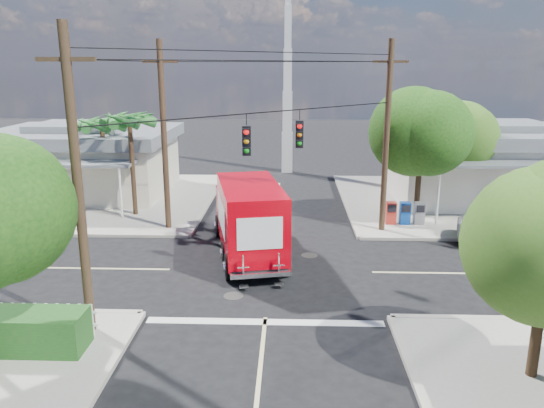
{
  "coord_description": "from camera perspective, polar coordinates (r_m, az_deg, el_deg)",
  "views": [
    {
      "loc": [
        0.76,
        -19.49,
        7.85
      ],
      "look_at": [
        0.0,
        2.0,
        2.2
      ],
      "focal_mm": 35.0,
      "sensor_mm": 36.0,
      "label": 1
    }
  ],
  "objects": [
    {
      "name": "utility_poles",
      "position": [
        21.46,
        -4.29,
        6.17
      ],
      "size": [
        12.0,
        10.68,
        9.0
      ],
      "color": "#473321",
      "rests_on": "ground"
    },
    {
      "name": "vending_boxes",
      "position": [
        27.28,
        14.1,
        -0.95
      ],
      "size": [
        1.9,
        0.5,
        1.1
      ],
      "color": "#B2291E",
      "rests_on": "sidewalk_ne"
    },
    {
      "name": "palm_nw_front",
      "position": [
        28.37,
        -15.08,
        8.54
      ],
      "size": [
        3.01,
        3.08,
        5.59
      ],
      "color": "#422D1C",
      "rests_on": "sidewalk_nw"
    },
    {
      "name": "radio_tower",
      "position": [
        39.55,
        1.68,
        11.52
      ],
      "size": [
        0.8,
        0.8,
        17.0
      ],
      "color": "silver",
      "rests_on": "ground"
    },
    {
      "name": "sidewalk_ne",
      "position": [
        32.94,
        19.85,
        0.17
      ],
      "size": [
        14.12,
        14.12,
        0.14
      ],
      "color": "gray",
      "rests_on": "ground"
    },
    {
      "name": "ground",
      "position": [
        21.03,
        -0.19,
        -7.2
      ],
      "size": [
        120.0,
        120.0,
        0.0
      ],
      "primitive_type": "plane",
      "color": "black",
      "rests_on": "ground"
    },
    {
      "name": "palm_nw_back",
      "position": [
        30.45,
        -17.86,
        8.03
      ],
      "size": [
        3.01,
        3.08,
        5.19
      ],
      "color": "#422D1C",
      "rests_on": "sidewalk_nw"
    },
    {
      "name": "tree_ne_front",
      "position": [
        27.21,
        15.87,
        7.66
      ],
      "size": [
        4.21,
        4.14,
        6.66
      ],
      "color": "#422D1C",
      "rests_on": "sidewalk_ne"
    },
    {
      "name": "delivery_truck",
      "position": [
        22.23,
        -2.56,
        -1.52
      ],
      "size": [
        3.66,
        7.73,
        3.22
      ],
      "color": "black",
      "rests_on": "ground"
    },
    {
      "name": "tree_ne_back",
      "position": [
        30.08,
        19.67,
        6.87
      ],
      "size": [
        3.77,
        3.66,
        5.82
      ],
      "color": "#422D1C",
      "rests_on": "sidewalk_ne"
    },
    {
      "name": "parked_car",
      "position": [
        25.8,
        24.97,
        -2.75
      ],
      "size": [
        5.63,
        3.81,
        1.43
      ],
      "primitive_type": "imported",
      "rotation": [
        0.0,
        0.0,
        1.27
      ],
      "color": "silver",
      "rests_on": "ground"
    },
    {
      "name": "road_markings",
      "position": [
        19.67,
        -0.36,
        -8.79
      ],
      "size": [
        32.0,
        32.0,
        0.01
      ],
      "color": "beige",
      "rests_on": "ground"
    },
    {
      "name": "building_nw",
      "position": [
        34.87,
        -19.54,
        4.58
      ],
      "size": [
        10.8,
        10.2,
        4.3
      ],
      "color": "beige",
      "rests_on": "sidewalk_nw"
    },
    {
      "name": "building_ne",
      "position": [
        34.03,
        22.24,
        4.27
      ],
      "size": [
        11.8,
        10.2,
        4.5
      ],
      "color": "silver",
      "rests_on": "sidewalk_ne"
    },
    {
      "name": "sidewalk_nw",
      "position": [
        33.44,
        -18.4,
        0.5
      ],
      "size": [
        14.12,
        14.12,
        0.14
      ],
      "color": "gray",
      "rests_on": "ground"
    }
  ]
}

